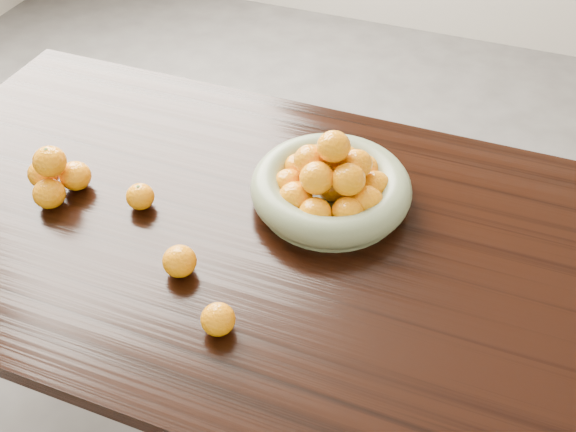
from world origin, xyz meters
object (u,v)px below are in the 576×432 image
(fruit_bowl, at_px, (331,185))
(dining_table, at_px, (291,264))
(orange_pyramid, at_px, (54,176))
(loose_orange_0, at_px, (140,197))

(fruit_bowl, bearing_deg, dining_table, -108.20)
(fruit_bowl, relative_size, orange_pyramid, 2.49)
(orange_pyramid, bearing_deg, fruit_bowl, 17.74)
(orange_pyramid, xyz_separation_m, loose_orange_0, (0.21, 0.03, -0.02))
(fruit_bowl, height_order, orange_pyramid, fruit_bowl)
(dining_table, relative_size, orange_pyramid, 13.57)
(orange_pyramid, relative_size, loose_orange_0, 2.29)
(loose_orange_0, bearing_deg, orange_pyramid, -173.06)
(loose_orange_0, bearing_deg, fruit_bowl, 22.92)
(fruit_bowl, xyz_separation_m, orange_pyramid, (-0.61, -0.19, -0.00))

